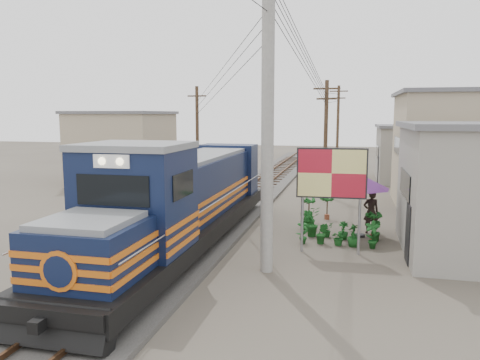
% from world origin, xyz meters
% --- Properties ---
extents(ground, '(120.00, 120.00, 0.00)m').
position_xyz_m(ground, '(0.00, 0.00, 0.00)').
color(ground, '#473F35').
rests_on(ground, ground).
extents(ballast, '(3.60, 70.00, 0.16)m').
position_xyz_m(ballast, '(0.00, 10.00, 0.08)').
color(ballast, '#595651').
rests_on(ballast, ground).
extents(track, '(1.15, 70.00, 0.12)m').
position_xyz_m(track, '(0.00, 10.00, 0.26)').
color(track, '#51331E').
rests_on(track, ground).
extents(locomotive, '(2.99, 16.28, 4.03)m').
position_xyz_m(locomotive, '(0.00, 1.23, 1.76)').
color(locomotive, black).
rests_on(locomotive, ground).
extents(utility_pole_main, '(0.40, 0.40, 10.00)m').
position_xyz_m(utility_pole_main, '(3.50, -0.50, 5.00)').
color(utility_pole_main, '#9E9B93').
rests_on(utility_pole_main, ground).
extents(wooden_pole_mid, '(1.60, 0.24, 7.00)m').
position_xyz_m(wooden_pole_mid, '(4.50, 14.00, 3.68)').
color(wooden_pole_mid, '#4C3826').
rests_on(wooden_pole_mid, ground).
extents(wooden_pole_far, '(1.60, 0.24, 7.50)m').
position_xyz_m(wooden_pole_far, '(4.80, 28.00, 3.93)').
color(wooden_pole_far, '#4C3826').
rests_on(wooden_pole_far, ground).
extents(wooden_pole_left, '(1.60, 0.24, 7.00)m').
position_xyz_m(wooden_pole_left, '(-5.00, 18.00, 3.68)').
color(wooden_pole_left, '#4C3826').
rests_on(wooden_pole_left, ground).
extents(power_lines, '(9.65, 19.00, 3.30)m').
position_xyz_m(power_lines, '(-0.14, 8.49, 7.56)').
color(power_lines, black).
rests_on(power_lines, ground).
extents(shophouse_mid, '(8.40, 7.35, 6.20)m').
position_xyz_m(shophouse_mid, '(12.50, 12.00, 3.11)').
color(shophouse_mid, tan).
rests_on(shophouse_mid, ground).
extents(shophouse_back, '(6.30, 6.30, 4.20)m').
position_xyz_m(shophouse_back, '(11.00, 22.00, 2.11)').
color(shophouse_back, gray).
rests_on(shophouse_back, ground).
extents(shophouse_left, '(6.30, 6.30, 5.20)m').
position_xyz_m(shophouse_left, '(-10.00, 16.00, 2.61)').
color(shophouse_left, tan).
rests_on(shophouse_left, ground).
extents(billboard, '(2.47, 0.23, 3.81)m').
position_xyz_m(billboard, '(5.38, 1.95, 2.82)').
color(billboard, '#99999E').
rests_on(billboard, ground).
extents(market_umbrella, '(2.88, 2.88, 2.57)m').
position_xyz_m(market_umbrella, '(6.46, 4.57, 2.26)').
color(market_umbrella, black).
rests_on(market_umbrella, ground).
extents(vendor, '(0.76, 0.61, 1.83)m').
position_xyz_m(vendor, '(6.92, 5.29, 0.91)').
color(vendor, black).
rests_on(vendor, ground).
extents(plant_nursery, '(3.57, 3.26, 1.07)m').
position_xyz_m(plant_nursery, '(5.21, 4.08, 0.46)').
color(plant_nursery, '#164E1A').
rests_on(plant_nursery, ground).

